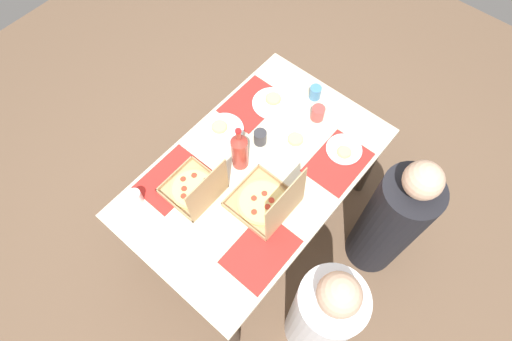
# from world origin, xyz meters

# --- Properties ---
(ground_plane) EXTENTS (6.00, 6.00, 0.00)m
(ground_plane) POSITION_xyz_m (0.00, 0.00, 0.00)
(ground_plane) COLOR brown
(dining_table) EXTENTS (1.48, 0.93, 0.74)m
(dining_table) POSITION_xyz_m (0.00, 0.00, 0.63)
(dining_table) COLOR #3F3328
(dining_table) RESTS_ON ground_plane
(placemat_near_left) EXTENTS (0.36, 0.26, 0.00)m
(placemat_near_left) POSITION_xyz_m (-0.33, -0.31, 0.74)
(placemat_near_left) COLOR red
(placemat_near_left) RESTS_ON dining_table
(placemat_near_right) EXTENTS (0.36, 0.26, 0.00)m
(placemat_near_right) POSITION_xyz_m (0.33, -0.31, 0.74)
(placemat_near_right) COLOR red
(placemat_near_right) RESTS_ON dining_table
(placemat_far_left) EXTENTS (0.36, 0.26, 0.00)m
(placemat_far_left) POSITION_xyz_m (-0.33, 0.31, 0.74)
(placemat_far_left) COLOR red
(placemat_far_left) RESTS_ON dining_table
(placemat_far_right) EXTENTS (0.36, 0.26, 0.00)m
(placemat_far_right) POSITION_xyz_m (0.33, 0.31, 0.74)
(placemat_far_right) COLOR red
(placemat_far_right) RESTS_ON dining_table
(pizza_box_corner_right) EXTENTS (0.30, 0.31, 0.34)m
(pizza_box_corner_right) POSITION_xyz_m (0.13, 0.18, 0.79)
(pizza_box_corner_right) COLOR tan
(pizza_box_corner_right) RESTS_ON dining_table
(pizza_box_edge_far) EXTENTS (0.27, 0.28, 0.31)m
(pizza_box_edge_far) POSITION_xyz_m (0.31, -0.15, 0.79)
(pizza_box_edge_far) COLOR tan
(pizza_box_edge_far) RESTS_ON dining_table
(plate_near_left) EXTENTS (0.23, 0.23, 0.03)m
(plate_near_left) POSITION_xyz_m (-0.27, 0.06, 0.75)
(plate_near_left) COLOR white
(plate_near_left) RESTS_ON dining_table
(plate_far_right) EXTENTS (0.20, 0.20, 0.03)m
(plate_far_right) POSITION_xyz_m (-0.42, 0.30, 0.75)
(plate_far_right) COLOR white
(plate_far_right) RESTS_ON dining_table
(plate_far_left) EXTENTS (0.23, 0.23, 0.03)m
(plate_far_left) POSITION_xyz_m (-0.08, -0.31, 0.75)
(plate_far_left) COLOR white
(plate_far_left) RESTS_ON dining_table
(plate_near_right) EXTENTS (0.24, 0.24, 0.03)m
(plate_near_right) POSITION_xyz_m (-0.41, -0.22, 0.75)
(plate_near_right) COLOR white
(plate_near_right) RESTS_ON dining_table
(soda_bottle) EXTENTS (0.09, 0.09, 0.32)m
(soda_bottle) POSITION_xyz_m (0.02, -0.10, 0.87)
(soda_bottle) COLOR #B2382D
(soda_bottle) RESTS_ON dining_table
(cup_red) EXTENTS (0.06, 0.06, 0.09)m
(cup_red) POSITION_xyz_m (0.54, -0.36, 0.78)
(cup_red) COLOR silver
(cup_red) RESTS_ON dining_table
(cup_clear_right) EXTENTS (0.08, 0.08, 0.09)m
(cup_clear_right) POSITION_xyz_m (-0.50, 0.05, 0.78)
(cup_clear_right) COLOR #BF4742
(cup_clear_right) RESTS_ON dining_table
(cup_spare) EXTENTS (0.07, 0.07, 0.09)m
(cup_spare) POSITION_xyz_m (-0.62, -0.06, 0.78)
(cup_spare) COLOR teal
(cup_spare) RESTS_ON dining_table
(cup_clear_left) EXTENTS (0.07, 0.07, 0.09)m
(cup_clear_left) POSITION_xyz_m (-0.16, -0.10, 0.78)
(cup_clear_left) COLOR #333338
(cup_clear_left) RESTS_ON dining_table
(knife_by_far_left) EXTENTS (0.15, 0.17, 0.00)m
(knife_by_far_left) POSITION_xyz_m (0.61, -0.10, 0.74)
(knife_by_far_left) COLOR #B7B7BC
(knife_by_far_left) RESTS_ON dining_table
(knife_by_near_left) EXTENTS (0.12, 0.19, 0.00)m
(knife_by_near_left) POSITION_xyz_m (0.56, 0.22, 0.74)
(knife_by_near_left) COLOR #B7B7BC
(knife_by_near_left) RESTS_ON dining_table
(diner_left_seat) EXTENTS (0.32, 0.32, 1.14)m
(diner_left_seat) POSITION_xyz_m (-0.33, 0.72, 0.51)
(diner_left_seat) COLOR black
(diner_left_seat) RESTS_ON ground_plane
(diner_right_seat) EXTENTS (0.32, 0.32, 1.12)m
(diner_right_seat) POSITION_xyz_m (0.33, 0.72, 0.50)
(diner_right_seat) COLOR white
(diner_right_seat) RESTS_ON ground_plane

